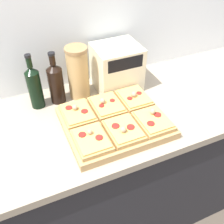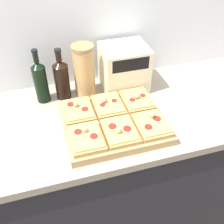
# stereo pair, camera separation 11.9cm
# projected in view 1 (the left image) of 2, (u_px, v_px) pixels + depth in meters

# --- Properties ---
(wall_back) EXTENTS (6.00, 0.06, 2.50)m
(wall_back) POSITION_uv_depth(u_px,v_px,m) (75.00, 17.00, 1.28)
(wall_back) COLOR silver
(wall_back) RESTS_ON ground_plane
(kitchen_counter) EXTENTS (2.63, 0.67, 0.90)m
(kitchen_counter) POSITION_uv_depth(u_px,v_px,m) (105.00, 172.00, 1.55)
(kitchen_counter) COLOR #232328
(kitchen_counter) RESTS_ON ground_plane
(cutting_board) EXTENTS (0.45, 0.38, 0.04)m
(cutting_board) POSITION_uv_depth(u_px,v_px,m) (115.00, 122.00, 1.19)
(cutting_board) COLOR tan
(cutting_board) RESTS_ON kitchen_counter
(pizza_slice_back_left) EXTENTS (0.13, 0.17, 0.05)m
(pizza_slice_back_left) POSITION_uv_depth(u_px,v_px,m) (77.00, 113.00, 1.19)
(pizza_slice_back_left) COLOR tan
(pizza_slice_back_left) RESTS_ON cutting_board
(pizza_slice_back_center) EXTENTS (0.13, 0.17, 0.05)m
(pizza_slice_back_center) POSITION_uv_depth(u_px,v_px,m) (107.00, 105.00, 1.23)
(pizza_slice_back_center) COLOR tan
(pizza_slice_back_center) RESTS_ON cutting_board
(pizza_slice_back_right) EXTENTS (0.13, 0.17, 0.05)m
(pizza_slice_back_right) POSITION_uv_depth(u_px,v_px,m) (134.00, 98.00, 1.28)
(pizza_slice_back_right) COLOR tan
(pizza_slice_back_right) RESTS_ON cutting_board
(pizza_slice_front_left) EXTENTS (0.13, 0.17, 0.05)m
(pizza_slice_front_left) POSITION_uv_depth(u_px,v_px,m) (91.00, 140.00, 1.06)
(pizza_slice_front_left) COLOR tan
(pizza_slice_front_left) RESTS_ON cutting_board
(pizza_slice_front_center) EXTENTS (0.13, 0.17, 0.05)m
(pizza_slice_front_center) POSITION_uv_depth(u_px,v_px,m) (124.00, 130.00, 1.11)
(pizza_slice_front_center) COLOR tan
(pizza_slice_front_center) RESTS_ON cutting_board
(pizza_slice_front_right) EXTENTS (0.13, 0.17, 0.05)m
(pizza_slice_front_right) POSITION_uv_depth(u_px,v_px,m) (153.00, 121.00, 1.15)
(pizza_slice_front_right) COLOR tan
(pizza_slice_front_right) RESTS_ON cutting_board
(olive_oil_bottle) EXTENTS (0.07, 0.07, 0.28)m
(olive_oil_bottle) POSITION_uv_depth(u_px,v_px,m) (35.00, 86.00, 1.24)
(olive_oil_bottle) COLOR black
(olive_oil_bottle) RESTS_ON kitchen_counter
(wine_bottle) EXTENTS (0.07, 0.07, 0.27)m
(wine_bottle) POSITION_uv_depth(u_px,v_px,m) (56.00, 82.00, 1.27)
(wine_bottle) COLOR black
(wine_bottle) RESTS_ON kitchen_counter
(grain_jar_tall) EXTENTS (0.11, 0.11, 0.27)m
(grain_jar_tall) POSITION_uv_depth(u_px,v_px,m) (78.00, 73.00, 1.29)
(grain_jar_tall) COLOR tan
(grain_jar_tall) RESTS_ON kitchen_counter
(toaster_oven) EXTENTS (0.26, 0.21, 0.24)m
(toaster_oven) POSITION_uv_depth(u_px,v_px,m) (117.00, 67.00, 1.37)
(toaster_oven) COLOR beige
(toaster_oven) RESTS_ON kitchen_counter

